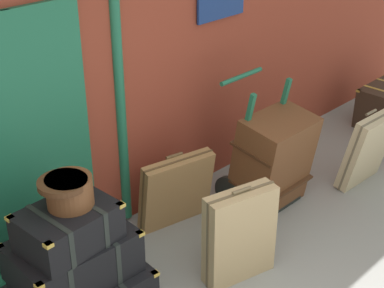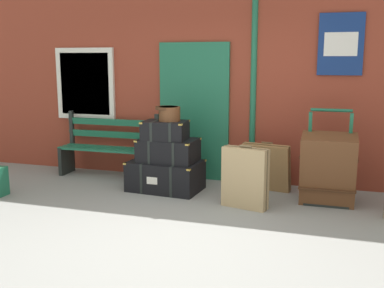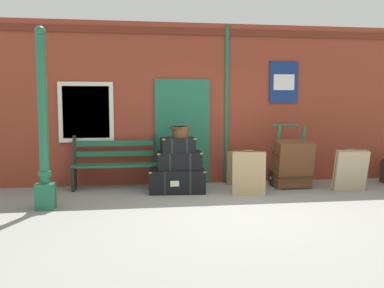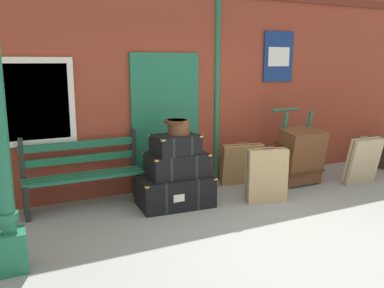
# 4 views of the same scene
# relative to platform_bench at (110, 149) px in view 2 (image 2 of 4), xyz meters

# --- Properties ---
(ground_plane) EXTENTS (60.00, 60.00, 0.00)m
(ground_plane) POSITION_rel_platform_bench_xyz_m (1.81, -2.16, -0.44)
(ground_plane) COLOR gray
(brick_facade) EXTENTS (10.40, 0.35, 3.20)m
(brick_facade) POSITION_rel_platform_bench_xyz_m (1.78, 0.44, 1.15)
(brick_facade) COLOR brown
(brick_facade) RESTS_ON ground
(platform_bench) EXTENTS (1.60, 0.43, 1.01)m
(platform_bench) POSITION_rel_platform_bench_xyz_m (0.00, 0.00, 0.00)
(platform_bench) COLOR #1E6647
(platform_bench) RESTS_ON ground
(steamer_trunk_base) EXTENTS (1.06, 0.73, 0.43)m
(steamer_trunk_base) POSITION_rel_platform_bench_xyz_m (1.13, -0.49, -0.23)
(steamer_trunk_base) COLOR black
(steamer_trunk_base) RESTS_ON ground
(steamer_trunk_middle) EXTENTS (0.83, 0.58, 0.33)m
(steamer_trunk_middle) POSITION_rel_platform_bench_xyz_m (1.18, -0.48, 0.14)
(steamer_trunk_middle) COLOR black
(steamer_trunk_middle) RESTS_ON steamer_trunk_base
(steamer_trunk_top) EXTENTS (0.63, 0.48, 0.27)m
(steamer_trunk_top) POSITION_rel_platform_bench_xyz_m (1.14, -0.51, 0.43)
(steamer_trunk_top) COLOR black
(steamer_trunk_top) RESTS_ON steamer_trunk_middle
(round_hatbox) EXTENTS (0.35, 0.32, 0.20)m
(round_hatbox) POSITION_rel_platform_bench_xyz_m (1.19, -0.48, 0.67)
(round_hatbox) COLOR brown
(round_hatbox) RESTS_ON steamer_trunk_top
(porters_trolley) EXTENTS (0.71, 0.60, 1.20)m
(porters_trolley) POSITION_rel_platform_bench_xyz_m (3.35, -0.31, -0.17)
(porters_trolley) COLOR black
(porters_trolley) RESTS_ON ground
(large_brown_trunk) EXTENTS (0.70, 0.56, 0.93)m
(large_brown_trunk) POSITION_rel_platform_bench_xyz_m (3.35, -0.48, 0.02)
(large_brown_trunk) COLOR brown
(large_brown_trunk) RESTS_ON ground
(suitcase_beige) EXTENTS (0.61, 0.31, 0.81)m
(suitcase_beige) POSITION_rel_platform_bench_xyz_m (2.37, -0.93, -0.06)
(suitcase_beige) COLOR tan
(suitcase_beige) RESTS_ON ground
(suitcase_slate) EXTENTS (0.71, 0.37, 0.70)m
(suitcase_slate) POSITION_rel_platform_bench_xyz_m (2.51, -0.08, -0.11)
(suitcase_slate) COLOR olive
(suitcase_slate) RESTS_ON ground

